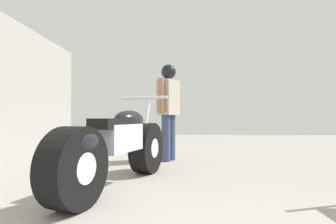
# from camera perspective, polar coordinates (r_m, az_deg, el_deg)

# --- Properties ---
(ground_plane) EXTENTS (16.49, 16.49, 0.00)m
(ground_plane) POSITION_cam_1_polar(r_m,az_deg,el_deg) (3.82, 1.75, -12.58)
(ground_plane) COLOR gray
(motorcycle_maroon_cruiser) EXTENTS (0.91, 2.20, 1.04)m
(motorcycle_maroon_cruiser) POSITION_cam_1_polar(r_m,az_deg,el_deg) (2.96, -10.71, -7.41)
(motorcycle_maroon_cruiser) COLOR black
(motorcycle_maroon_cruiser) RESTS_ON ground_plane
(mechanic_in_blue) EXTENTS (0.40, 0.65, 1.69)m
(mechanic_in_blue) POSITION_cam_1_polar(r_m,az_deg,el_deg) (4.72, 0.12, 1.95)
(mechanic_in_blue) COLOR #384766
(mechanic_in_blue) RESTS_ON ground_plane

